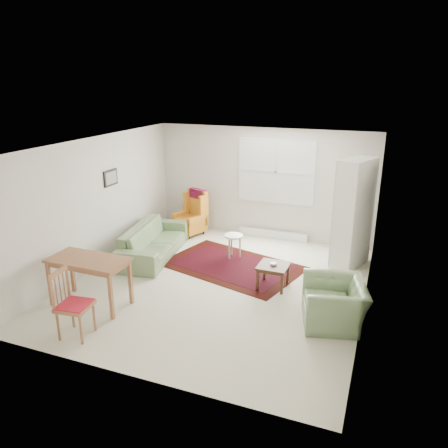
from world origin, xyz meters
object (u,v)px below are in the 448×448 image
(armchair, at_px, (334,299))
(desk, at_px, (90,282))
(wingback_chair, at_px, (190,213))
(coffee_table, at_px, (273,276))
(cabinet, at_px, (354,214))
(sofa, at_px, (154,235))
(stool, at_px, (234,246))
(desk_chair, at_px, (74,304))

(armchair, height_order, desk, desk)
(armchair, xyz_separation_m, wingback_chair, (-3.70, 2.76, 0.13))
(coffee_table, distance_m, cabinet, 2.07)
(sofa, distance_m, cabinet, 4.01)
(sofa, distance_m, wingback_chair, 1.43)
(coffee_table, relative_size, stool, 1.03)
(stool, bearing_deg, desk, -119.33)
(stool, bearing_deg, armchair, -38.63)
(wingback_chair, height_order, desk_chair, wingback_chair)
(armchair, bearing_deg, wingback_chair, -141.50)
(sofa, xyz_separation_m, desk_chair, (0.47, -3.03, 0.06))
(sofa, height_order, wingback_chair, wingback_chair)
(cabinet, distance_m, desk, 4.95)
(coffee_table, distance_m, desk_chair, 3.36)
(cabinet, bearing_deg, coffee_table, -106.20)
(stool, height_order, desk, desk)
(wingback_chair, relative_size, cabinet, 0.50)
(armchair, bearing_deg, cabinet, 165.27)
(coffee_table, distance_m, desk, 3.10)
(sofa, height_order, desk_chair, desk_chair)
(coffee_table, height_order, desk, desk)
(cabinet, height_order, desk, cabinet)
(armchair, xyz_separation_m, desk, (-3.75, -0.86, 0.01))
(desk, bearing_deg, desk_chair, -65.54)
(wingback_chair, xyz_separation_m, cabinet, (3.70, -0.46, 0.53))
(desk_chair, bearing_deg, desk, 17.56)
(armchair, height_order, coffee_table, armchair)
(stool, relative_size, cabinet, 0.24)
(armchair, xyz_separation_m, stool, (-2.26, 1.80, -0.14))
(wingback_chair, xyz_separation_m, desk_chair, (0.33, -4.46, -0.03))
(sofa, distance_m, desk, 2.21)
(armchair, height_order, cabinet, cabinet)
(sofa, height_order, cabinet, cabinet)
(cabinet, bearing_deg, desk_chair, -108.52)
(wingback_chair, xyz_separation_m, stool, (1.44, -0.96, -0.27))
(sofa, xyz_separation_m, stool, (1.59, 0.46, -0.19))
(armchair, distance_m, desk_chair, 3.78)
(sofa, bearing_deg, wingback_chair, -14.88)
(sofa, bearing_deg, cabinet, -84.93)
(sofa, relative_size, coffee_table, 4.21)
(coffee_table, bearing_deg, stool, 138.10)
(coffee_table, relative_size, desk, 0.41)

